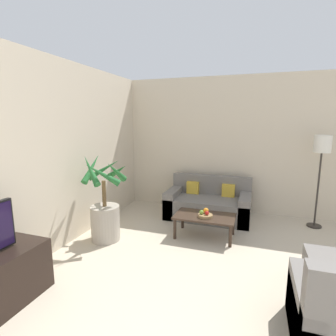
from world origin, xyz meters
name	(u,v)px	position (x,y,z in m)	size (l,w,h in m)	color
wall_back	(309,148)	(0.00, 6.30, 1.35)	(8.68, 0.06, 2.70)	beige
wall_left	(9,164)	(-3.57, 3.13, 1.35)	(0.06, 7.87, 2.70)	beige
potted_palm	(105,211)	(-3.07, 4.27, 0.47)	(0.74, 0.75, 1.36)	#ADA393
sofa_loveseat	(208,204)	(-1.73, 5.76, 0.26)	(1.56, 0.84, 0.77)	slate
floor_lamp	(322,151)	(0.13, 5.89, 1.33)	(0.27, 0.27, 1.60)	#2D2823
coffee_table	(205,218)	(-1.63, 4.87, 0.31)	(0.94, 0.54, 0.36)	#38281E
fruit_bowl	(205,216)	(-1.61, 4.80, 0.38)	(0.23, 0.23, 0.04)	#997A4C
apple_red	(207,213)	(-1.58, 4.78, 0.43)	(0.07, 0.07, 0.07)	red
apple_green	(201,212)	(-1.67, 4.79, 0.43)	(0.07, 0.07, 0.07)	olive
orange_fruit	(206,210)	(-1.61, 4.87, 0.44)	(0.08, 0.08, 0.08)	orange
ottoman	(333,274)	(-0.05, 3.96, 0.20)	(0.54, 0.46, 0.41)	slate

